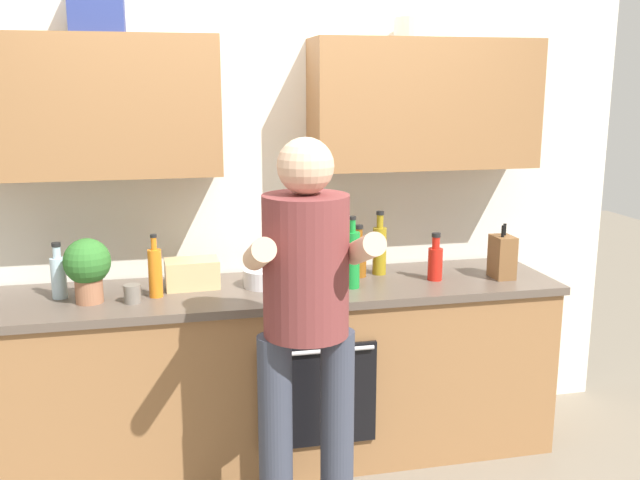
# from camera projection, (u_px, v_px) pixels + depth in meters

# --- Properties ---
(ground_plane) EXTENTS (12.00, 12.00, 0.00)m
(ground_plane) POSITION_uv_depth(u_px,v_px,m) (277.00, 454.00, 3.68)
(ground_plane) COLOR #756B5B
(back_wall_unit) EXTENTS (4.00, 0.38, 2.50)m
(back_wall_unit) POSITION_uv_depth(u_px,v_px,m) (264.00, 160.00, 3.62)
(back_wall_unit) COLOR silver
(back_wall_unit) RESTS_ON ground
(counter) EXTENTS (2.84, 0.67, 0.90)m
(counter) POSITION_uv_depth(u_px,v_px,m) (276.00, 373.00, 3.58)
(counter) COLOR olive
(counter) RESTS_ON ground
(person_standing) EXTENTS (0.49, 0.45, 1.68)m
(person_standing) POSITION_uv_depth(u_px,v_px,m) (306.00, 311.00, 2.81)
(person_standing) COLOR #383D4C
(person_standing) RESTS_ON ground
(bottle_water) EXTENTS (0.07, 0.07, 0.26)m
(bottle_water) POSITION_uv_depth(u_px,v_px,m) (59.00, 275.00, 3.29)
(bottle_water) COLOR silver
(bottle_water) RESTS_ON counter
(bottle_soda) EXTENTS (0.07, 0.07, 0.35)m
(bottle_soda) POSITION_uv_depth(u_px,v_px,m) (352.00, 258.00, 3.45)
(bottle_soda) COLOR #198C33
(bottle_soda) RESTS_ON counter
(bottle_oil) EXTENTS (0.07, 0.07, 0.33)m
(bottle_oil) POSITION_uv_depth(u_px,v_px,m) (380.00, 248.00, 3.70)
(bottle_oil) COLOR olive
(bottle_oil) RESTS_ON counter
(bottle_hotsauce) EXTENTS (0.07, 0.07, 0.24)m
(bottle_hotsauce) POSITION_uv_depth(u_px,v_px,m) (435.00, 261.00, 3.60)
(bottle_hotsauce) COLOR red
(bottle_hotsauce) RESTS_ON counter
(bottle_juice) EXTENTS (0.06, 0.06, 0.30)m
(bottle_juice) POSITION_uv_depth(u_px,v_px,m) (155.00, 272.00, 3.31)
(bottle_juice) COLOR orange
(bottle_juice) RESTS_ON counter
(bottle_syrup) EXTENTS (0.08, 0.08, 0.27)m
(bottle_syrup) POSITION_uv_depth(u_px,v_px,m) (359.00, 255.00, 3.66)
(bottle_syrup) COLOR #8C4C14
(bottle_syrup) RESTS_ON counter
(cup_stoneware) EXTENTS (0.08, 0.08, 0.09)m
(cup_stoneware) POSITION_uv_depth(u_px,v_px,m) (132.00, 294.00, 3.23)
(cup_stoneware) COLOR slate
(cup_stoneware) RESTS_ON counter
(mixing_bowl) EXTENTS (0.21, 0.21, 0.09)m
(mixing_bowl) POSITION_uv_depth(u_px,v_px,m) (264.00, 278.00, 3.49)
(mixing_bowl) COLOR silver
(mixing_bowl) RESTS_ON counter
(knife_block) EXTENTS (0.10, 0.14, 0.28)m
(knife_block) POSITION_uv_depth(u_px,v_px,m) (502.00, 257.00, 3.64)
(knife_block) COLOR brown
(knife_block) RESTS_ON counter
(potted_herb) EXTENTS (0.21, 0.21, 0.30)m
(potted_herb) POSITION_uv_depth(u_px,v_px,m) (87.00, 266.00, 3.21)
(potted_herb) COLOR #9E6647
(potted_herb) RESTS_ON counter
(grocery_bag_bread) EXTENTS (0.26, 0.18, 0.14)m
(grocery_bag_bread) POSITION_uv_depth(u_px,v_px,m) (192.00, 274.00, 3.47)
(grocery_bag_bread) COLOR tan
(grocery_bag_bread) RESTS_ON counter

